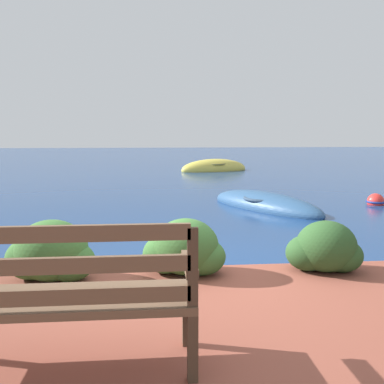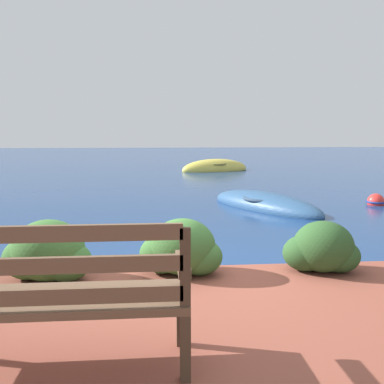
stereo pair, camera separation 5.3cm
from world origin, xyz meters
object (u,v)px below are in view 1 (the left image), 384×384
at_px(park_bench, 53,294).
at_px(rowboat_mid, 214,169).
at_px(rowboat_nearest, 265,206).
at_px(mooring_buoy, 376,202).

bearing_deg(park_bench, rowboat_mid, 73.95).
xyz_separation_m(park_bench, rowboat_mid, (3.11, 15.34, -0.63)).
bearing_deg(rowboat_mid, park_bench, -120.31).
bearing_deg(rowboat_nearest, park_bench, 125.77).
relative_size(park_bench, rowboat_mid, 0.53).
xyz_separation_m(rowboat_nearest, rowboat_mid, (0.14, 8.84, 0.02)).
relative_size(rowboat_mid, mooring_buoy, 7.58).
height_order(rowboat_nearest, rowboat_mid, rowboat_mid).
bearing_deg(rowboat_nearest, rowboat_mid, -30.55).
distance_m(rowboat_nearest, rowboat_mid, 8.84).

